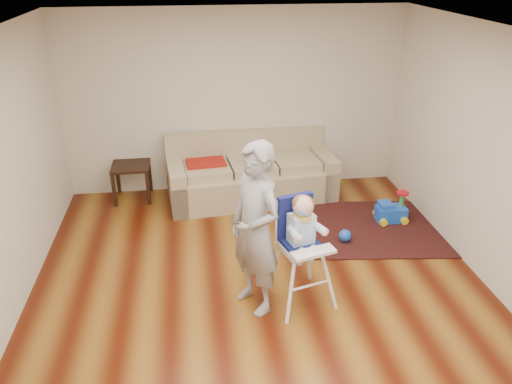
{
  "coord_description": "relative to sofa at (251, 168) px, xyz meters",
  "views": [
    {
      "loc": [
        -0.65,
        -4.42,
        3.35
      ],
      "look_at": [
        0.0,
        0.4,
        1.0
      ],
      "focal_mm": 35.0,
      "sensor_mm": 36.0,
      "label": 1
    }
  ],
  "objects": [
    {
      "name": "ground",
      "position": [
        -0.18,
        -2.3,
        -0.47
      ],
      "size": [
        5.5,
        5.5,
        0.0
      ],
      "primitive_type": "plane",
      "color": "#471507",
      "rests_on": "ground"
    },
    {
      "name": "room_envelope",
      "position": [
        -0.18,
        -1.77,
        1.41
      ],
      "size": [
        5.04,
        5.52,
        2.72
      ],
      "color": "beige",
      "rests_on": "ground"
    },
    {
      "name": "sofa",
      "position": [
        0.0,
        0.0,
        0.0
      ],
      "size": [
        2.51,
        1.23,
        0.94
      ],
      "rotation": [
        0.0,
        0.0,
        0.1
      ],
      "color": "tan",
      "rests_on": "ground"
    },
    {
      "name": "side_table",
      "position": [
        -1.75,
        0.21,
        -0.2
      ],
      "size": [
        0.54,
        0.54,
        0.54
      ],
      "primitive_type": null,
      "color": "black",
      "rests_on": "ground"
    },
    {
      "name": "area_rug",
      "position": [
        1.47,
        -1.16,
        -0.46
      ],
      "size": [
        2.2,
        1.75,
        0.02
      ],
      "primitive_type": "cube",
      "rotation": [
        0.0,
        0.0,
        -0.11
      ],
      "color": "black",
      "rests_on": "ground"
    },
    {
      "name": "ride_on_toy",
      "position": [
        1.8,
        -1.01,
        -0.24
      ],
      "size": [
        0.39,
        0.28,
        0.43
      ],
      "primitive_type": null,
      "rotation": [
        0.0,
        0.0,
        0.0
      ],
      "color": "blue",
      "rests_on": "area_rug"
    },
    {
      "name": "toy_ball",
      "position": [
        1.02,
        -1.46,
        -0.37
      ],
      "size": [
        0.16,
        0.16,
        0.16
      ],
      "primitive_type": "sphere",
      "color": "blue",
      "rests_on": "area_rug"
    },
    {
      "name": "high_chair",
      "position": [
        0.2,
        -2.52,
        0.13
      ],
      "size": [
        0.7,
        0.7,
        1.24
      ],
      "rotation": [
        0.0,
        0.0,
        0.27
      ],
      "color": "white",
      "rests_on": "ground"
    },
    {
      "name": "adult",
      "position": [
        -0.28,
        -2.54,
        0.43
      ],
      "size": [
        0.7,
        0.79,
        1.8
      ],
      "primitive_type": "imported",
      "rotation": [
        0.0,
        0.0,
        -1.05
      ],
      "color": "gray",
      "rests_on": "ground"
    }
  ]
}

